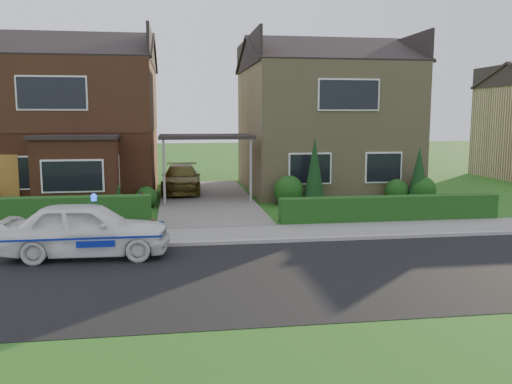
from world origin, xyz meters
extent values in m
plane|color=#1A4F15|center=(0.00, 0.00, 0.00)|extent=(120.00, 120.00, 0.00)
cube|color=black|center=(0.00, 0.00, 0.00)|extent=(60.00, 6.00, 0.02)
cube|color=#9E9993|center=(0.00, 3.05, 0.06)|extent=(60.00, 0.16, 0.12)
cube|color=slate|center=(0.00, 4.10, 0.05)|extent=(60.00, 2.00, 0.10)
cube|color=#666059|center=(0.00, 11.00, 0.06)|extent=(3.80, 12.00, 0.12)
cube|color=brown|center=(-5.80, 14.00, 2.90)|extent=(7.20, 8.00, 5.80)
cube|color=white|center=(-7.38, 9.98, 1.40)|extent=(1.80, 0.08, 1.30)
cube|color=white|center=(-4.22, 9.98, 1.40)|extent=(1.60, 0.08, 1.30)
cube|color=white|center=(-5.80, 9.98, 4.40)|extent=(2.60, 0.08, 1.30)
cube|color=black|center=(-5.80, 14.00, 4.35)|extent=(7.26, 8.06, 2.90)
cube|color=brown|center=(-4.94, 9.30, 1.35)|extent=(3.00, 1.40, 2.70)
cube|color=black|center=(-4.94, 9.30, 2.77)|extent=(3.20, 1.60, 0.14)
cube|color=#99875D|center=(5.80, 14.00, 2.90)|extent=(7.20, 8.00, 5.80)
cube|color=white|center=(4.22, 9.98, 1.40)|extent=(1.80, 0.08, 1.30)
cube|color=white|center=(7.38, 9.98, 1.40)|extent=(1.60, 0.08, 1.30)
cube|color=white|center=(5.80, 9.98, 4.40)|extent=(2.60, 0.08, 1.30)
cube|color=black|center=(0.00, 11.00, 2.70)|extent=(3.80, 3.00, 0.14)
cylinder|color=gray|center=(-1.70, 9.60, 1.35)|extent=(0.10, 0.10, 2.70)
cylinder|color=gray|center=(1.70, 9.60, 1.35)|extent=(0.10, 0.10, 2.70)
cube|color=brown|center=(-5.80, 5.30, 0.18)|extent=(7.70, 0.25, 0.36)
cube|color=#133611|center=(-5.80, 5.45, 0.00)|extent=(7.50, 0.55, 0.90)
cube|color=#133611|center=(5.80, 5.35, 0.00)|extent=(7.50, 0.55, 0.80)
sphere|color=#133611|center=(-4.00, 9.30, 0.66)|extent=(1.32, 1.32, 1.32)
sphere|color=#133611|center=(-2.40, 9.60, 0.42)|extent=(0.84, 0.84, 0.84)
sphere|color=#133611|center=(3.20, 9.40, 0.60)|extent=(1.20, 1.20, 1.20)
sphere|color=#133611|center=(7.80, 9.50, 0.48)|extent=(0.96, 0.96, 0.96)
sphere|color=#133611|center=(8.80, 9.20, 0.54)|extent=(1.08, 1.08, 1.08)
cone|color=black|center=(4.20, 9.20, 1.30)|extent=(0.90, 0.90, 2.60)
cone|color=black|center=(8.60, 9.20, 1.10)|extent=(0.90, 0.90, 2.20)
imported|color=white|center=(-3.52, 2.29, 0.70)|extent=(1.84, 4.20, 1.41)
sphere|color=#193FF2|center=(-3.31, 2.29, 1.49)|extent=(0.17, 0.17, 0.17)
cube|color=navy|center=(-3.52, 1.46, 0.65)|extent=(3.80, 0.02, 0.05)
cube|color=navy|center=(-3.52, 3.13, 0.65)|extent=(3.80, 0.01, 0.05)
ellipsoid|color=black|center=(-4.67, 2.19, 0.98)|extent=(0.22, 0.17, 0.21)
sphere|color=white|center=(-4.66, 2.13, 0.97)|extent=(0.11, 0.11, 0.11)
sphere|color=black|center=(-4.65, 2.17, 1.12)|extent=(0.13, 0.13, 0.13)
cone|color=black|center=(-4.70, 2.18, 1.19)|extent=(0.04, 0.04, 0.05)
cone|color=black|center=(-4.61, 2.18, 1.19)|extent=(0.04, 0.04, 0.05)
imported|color=brown|center=(-1.00, 12.96, 0.73)|extent=(1.84, 4.24, 1.21)
imported|color=gray|center=(-5.09, 6.08, 0.37)|extent=(0.52, 0.52, 0.75)
imported|color=gray|center=(-2.50, 9.00, 0.36)|extent=(0.41, 0.41, 0.72)
camera|label=1|loc=(-1.30, -11.59, 3.56)|focal=38.00mm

